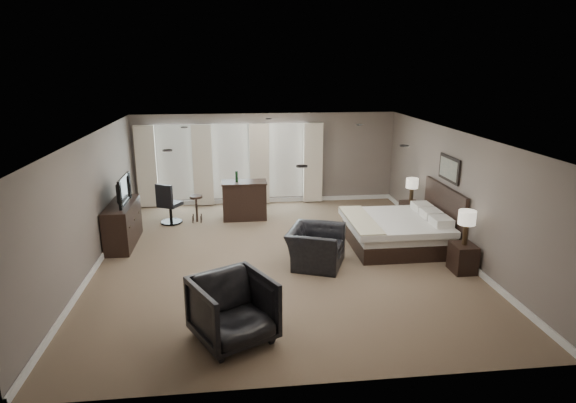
{
  "coord_description": "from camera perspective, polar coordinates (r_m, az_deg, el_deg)",
  "views": [
    {
      "loc": [
        -0.93,
        -9.43,
        3.94
      ],
      "look_at": [
        0.2,
        0.4,
        1.1
      ],
      "focal_mm": 30.0,
      "sensor_mm": 36.0,
      "label": 1
    }
  ],
  "objects": [
    {
      "name": "lamp_near",
      "position": [
        9.86,
        20.35,
        -2.94
      ],
      "size": [
        0.33,
        0.33,
        0.69
      ],
      "primitive_type": "cube",
      "color": "beige",
      "rests_on": "nightstand_near"
    },
    {
      "name": "tv",
      "position": [
        11.26,
        -19.24,
        0.1
      ],
      "size": [
        0.62,
        1.07,
        0.14
      ],
      "primitive_type": "imported",
      "rotation": [
        0.0,
        0.0,
        1.57
      ],
      "color": "black",
      "rests_on": "dresser"
    },
    {
      "name": "nightstand_far",
      "position": [
        12.57,
        14.26,
        -1.39
      ],
      "size": [
        0.44,
        0.53,
        0.58
      ],
      "primitive_type": "cube",
      "color": "black",
      "rests_on": "ground"
    },
    {
      "name": "bar_stool_right",
      "position": [
        13.32,
        -4.37,
        0.44
      ],
      "size": [
        0.44,
        0.44,
        0.75
      ],
      "primitive_type": "cube",
      "rotation": [
        0.0,
        0.0,
        -0.29
      ],
      "color": "black",
      "rests_on": "ground"
    },
    {
      "name": "window_bay",
      "position": [
        13.82,
        -6.74,
        4.47
      ],
      "size": [
        5.25,
        0.2,
        2.3
      ],
      "color": "silver",
      "rests_on": "room"
    },
    {
      "name": "wall_art",
      "position": [
        11.0,
        18.52,
        3.7
      ],
      "size": [
        0.04,
        0.96,
        0.56
      ],
      "primitive_type": "cube",
      "color": "slate",
      "rests_on": "room"
    },
    {
      "name": "room",
      "position": [
        9.84,
        -0.89,
        0.45
      ],
      "size": [
        7.6,
        8.6,
        2.64
      ],
      "color": "brown",
      "rests_on": "ground"
    },
    {
      "name": "desk_chair",
      "position": [
        12.58,
        -13.8,
        -0.18
      ],
      "size": [
        0.74,
        0.74,
        1.07
      ],
      "primitive_type": "cube",
      "rotation": [
        0.0,
        0.0,
        2.65
      ],
      "color": "black",
      "rests_on": "ground"
    },
    {
      "name": "dresser",
      "position": [
        11.42,
        -18.99,
        -2.55
      ],
      "size": [
        0.53,
        1.64,
        0.96
      ],
      "primitive_type": "cube",
      "color": "black",
      "rests_on": "ground"
    },
    {
      "name": "armchair_near",
      "position": [
        9.73,
        3.32,
        -4.63
      ],
      "size": [
        1.15,
        1.38,
        1.03
      ],
      "primitive_type": "imported",
      "rotation": [
        0.0,
        0.0,
        1.19
      ],
      "color": "black",
      "rests_on": "ground"
    },
    {
      "name": "nightstand_near",
      "position": [
        10.07,
        20.01,
        -6.31
      ],
      "size": [
        0.42,
        0.52,
        0.56
      ],
      "primitive_type": "cube",
      "color": "black",
      "rests_on": "ground"
    },
    {
      "name": "bed",
      "position": [
        10.85,
        12.65,
        -1.88
      ],
      "size": [
        2.14,
        2.04,
        1.36
      ],
      "primitive_type": "cube",
      "color": "silver",
      "rests_on": "ground"
    },
    {
      "name": "lamp_far",
      "position": [
        12.4,
        14.44,
        1.27
      ],
      "size": [
        0.3,
        0.3,
        0.62
      ],
      "primitive_type": "cube",
      "color": "beige",
      "rests_on": "nightstand_far"
    },
    {
      "name": "armchair_far",
      "position": [
        7.2,
        -6.54,
        -12.28
      ],
      "size": [
        1.39,
        1.36,
        1.08
      ],
      "primitive_type": "imported",
      "rotation": [
        0.0,
        0.0,
        0.48
      ],
      "color": "black",
      "rests_on": "ground"
    },
    {
      "name": "bar_counter",
      "position": [
        12.61,
        -5.17,
        0.16
      ],
      "size": [
        1.17,
        0.61,
        1.02
      ],
      "primitive_type": "cube",
      "color": "black",
      "rests_on": "ground"
    },
    {
      "name": "bar_stool_left",
      "position": [
        12.59,
        -10.78,
        -0.85
      ],
      "size": [
        0.42,
        0.42,
        0.7
      ],
      "primitive_type": "cube",
      "rotation": [
        0.0,
        0.0,
        0.31
      ],
      "color": "black",
      "rests_on": "ground"
    }
  ]
}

